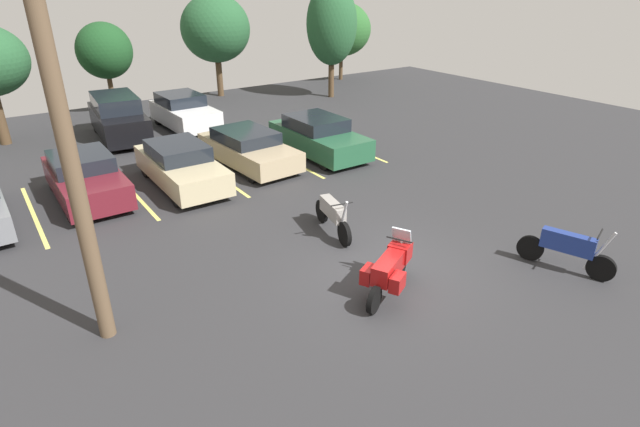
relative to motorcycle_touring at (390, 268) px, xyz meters
The scene contains 16 objects.
ground 1.15m from the motorcycle_touring, 51.61° to the left, with size 44.00×44.00×0.10m, color #2D2D30.
motorcycle_touring is the anchor object (origin of this frame).
motorcycle_second 4.49m from the motorcycle_touring, 22.45° to the right, with size 0.91×2.18×1.29m.
motorcycle_third 3.14m from the motorcycle_touring, 77.76° to the left, with size 0.73×2.21×1.32m.
parking_stripes 9.32m from the motorcycle_touring, 99.76° to the left, with size 15.00×5.11×0.01m.
car_maroon 10.50m from the motorcycle_touring, 114.56° to the left, with size 1.87×4.37×1.44m.
car_champagne 9.00m from the motorcycle_touring, 99.33° to the left, with size 1.84×4.64×1.46m.
car_tan 9.49m from the motorcycle_touring, 81.81° to the left, with size 2.19×4.69×1.33m.
car_green 9.92m from the motorcycle_touring, 64.65° to the left, with size 1.94×4.65×1.50m.
car_far_black 15.84m from the motorcycle_touring, 96.01° to the left, with size 2.24×4.93×1.88m.
car_far_white 15.81m from the motorcycle_touring, 85.24° to the left, with size 1.99×4.25×1.56m.
utility_pole 7.24m from the motorcycle_touring, 159.63° to the left, with size 1.54×1.14×9.10m.
tree_center 22.28m from the motorcycle_touring, 75.08° to the left, with size 3.90×3.90×5.66m.
tree_rear 20.76m from the motorcycle_touring, 57.73° to the left, with size 2.84×2.84×6.30m.
tree_center_right 26.16m from the motorcycle_touring, 55.48° to the left, with size 3.91×3.91×5.02m.
tree_far_left 20.97m from the motorcycle_touring, 91.71° to the left, with size 2.72×2.72×4.49m.
Camera 1 is at (-7.36, -7.76, 6.52)m, focal length 28.35 mm.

